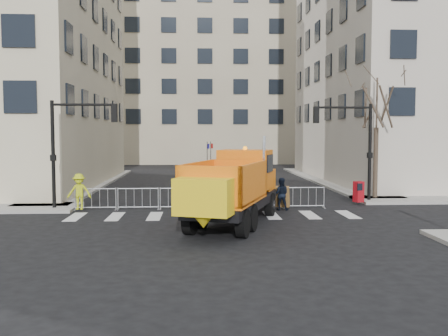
{
  "coord_description": "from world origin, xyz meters",
  "views": [
    {
      "loc": [
        -0.93,
        -17.31,
        3.81
      ],
      "look_at": [
        0.12,
        2.5,
        2.42
      ],
      "focal_mm": 40.0,
      "sensor_mm": 36.0,
      "label": 1
    }
  ],
  "objects": [
    {
      "name": "cop_c",
      "position": [
        1.95,
        7.0,
        1.02
      ],
      "size": [
        1.08,
        1.26,
        2.03
      ],
      "primitive_type": "imported",
      "rotation": [
        0.0,
        0.0,
        4.12
      ],
      "color": "black",
      "rests_on": "ground"
    },
    {
      "name": "building_far",
      "position": [
        0.0,
        52.0,
        12.0
      ],
      "size": [
        30.0,
        18.0,
        24.0
      ],
      "primitive_type": "cube",
      "color": "tan",
      "rests_on": "ground"
    },
    {
      "name": "crowd_barriers",
      "position": [
        -0.75,
        7.6,
        0.55
      ],
      "size": [
        12.6,
        0.6,
        1.1
      ],
      "primitive_type": null,
      "color": "#9EA0A5",
      "rests_on": "ground"
    },
    {
      "name": "newspaper_box",
      "position": [
        7.63,
        8.64,
        0.7
      ],
      "size": [
        0.57,
        0.54,
        1.1
      ],
      "primitive_type": "cube",
      "rotation": [
        0.0,
        0.0,
        0.4
      ],
      "color": "#A30C15",
      "rests_on": "sidewalk_back"
    },
    {
      "name": "plow_truck",
      "position": [
        0.52,
        3.04,
        1.64
      ],
      "size": [
        5.55,
        9.81,
        3.69
      ],
      "rotation": [
        0.0,
        0.0,
        1.23
      ],
      "color": "black",
      "rests_on": "ground"
    },
    {
      "name": "traffic_light_right",
      "position": [
        8.5,
        9.5,
        2.7
      ],
      "size": [
        0.18,
        0.18,
        5.4
      ],
      "primitive_type": "cylinder",
      "color": "black",
      "rests_on": "ground"
    },
    {
      "name": "ground",
      "position": [
        0.0,
        0.0,
        0.0
      ],
      "size": [
        120.0,
        120.0,
        0.0
      ],
      "primitive_type": "plane",
      "color": "black",
      "rests_on": "ground"
    },
    {
      "name": "cop_a",
      "position": [
        0.8,
        7.0,
        0.8
      ],
      "size": [
        0.65,
        0.48,
        1.6
      ],
      "primitive_type": "imported",
      "rotation": [
        0.0,
        0.0,
        3.33
      ],
      "color": "black",
      "rests_on": "ground"
    },
    {
      "name": "worker",
      "position": [
        -6.61,
        6.8,
        1.01
      ],
      "size": [
        1.12,
        0.65,
        1.72
      ],
      "primitive_type": "imported",
      "rotation": [
        0.0,
        0.0,
        0.01
      ],
      "color": "#B6C316",
      "rests_on": "sidewalk_back"
    },
    {
      "name": "street_tree",
      "position": [
        9.2,
        10.5,
        3.75
      ],
      "size": [
        3.0,
        3.0,
        7.5
      ],
      "primitive_type": null,
      "color": "#382B21",
      "rests_on": "ground"
    },
    {
      "name": "cop_b",
      "position": [
        3.18,
        7.0,
        0.81
      ],
      "size": [
        0.88,
        0.75,
        1.61
      ],
      "primitive_type": "imported",
      "rotation": [
        0.0,
        0.0,
        2.95
      ],
      "color": "black",
      "rests_on": "ground"
    },
    {
      "name": "traffic_light_left",
      "position": [
        -8.0,
        7.5,
        2.7
      ],
      "size": [
        0.18,
        0.18,
        5.4
      ],
      "primitive_type": "cylinder",
      "color": "black",
      "rests_on": "ground"
    },
    {
      "name": "sidewalk_back",
      "position": [
        0.0,
        8.5,
        0.07
      ],
      "size": [
        64.0,
        5.0,
        0.15
      ],
      "primitive_type": "cube",
      "color": "gray",
      "rests_on": "ground"
    }
  ]
}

